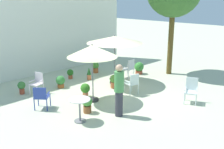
{
  "coord_description": "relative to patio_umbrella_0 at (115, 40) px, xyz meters",
  "views": [
    {
      "loc": [
        -7.35,
        -7.21,
        3.86
      ],
      "look_at": [
        0.0,
        -0.05,
        0.87
      ],
      "focal_mm": 42.92,
      "sensor_mm": 36.0,
      "label": 1
    }
  ],
  "objects": [
    {
      "name": "patio_chair_4",
      "position": [
        0.35,
        -3.67,
        -1.49
      ],
      "size": [
        0.61,
        0.61,
        0.95
      ],
      "color": "silver",
      "rests_on": "ground"
    },
    {
      "name": "potted_plant_1",
      "position": [
        2.03,
        0.18,
        -1.69
      ],
      "size": [
        0.48,
        0.48,
        0.62
      ],
      "color": "#A34D31",
      "rests_on": "ground"
    },
    {
      "name": "potted_plant_3",
      "position": [
        0.59,
        1.94,
        -1.7
      ],
      "size": [
        0.34,
        0.34,
        0.58
      ],
      "color": "#B35A30",
      "rests_on": "ground"
    },
    {
      "name": "patio_chair_2",
      "position": [
        1.19,
        0.13,
        -1.5
      ],
      "size": [
        0.51,
        0.46,
        0.93
      ],
      "color": "white",
      "rests_on": "ground"
    },
    {
      "name": "patio_chair_1",
      "position": [
        -3.95,
        -0.21,
        -1.52
      ],
      "size": [
        0.67,
        0.67,
        0.85
      ],
      "color": "#293E97",
      "rests_on": "ground"
    },
    {
      "name": "ground_plane",
      "position": [
        -1.18,
        -0.95,
        -2.02
      ],
      "size": [
        60.0,
        60.0,
        0.0
      ],
      "primitive_type": "plane",
      "color": "beige"
    },
    {
      "name": "potted_plant_7",
      "position": [
        -0.46,
        1.27,
        -1.71
      ],
      "size": [
        0.21,
        0.21,
        0.62
      ],
      "color": "#CD6F45",
      "rests_on": "ground"
    },
    {
      "name": "patio_umbrella_0",
      "position": [
        0.0,
        0.0,
        0.0
      ],
      "size": [
        2.49,
        2.49,
        2.24
      ],
      "color": "#2D2D2D",
      "rests_on": "ground"
    },
    {
      "name": "potted_plant_0",
      "position": [
        -3.02,
        -1.59,
        -1.7
      ],
      "size": [
        0.35,
        0.35,
        0.59
      ],
      "color": "brown",
      "rests_on": "ground"
    },
    {
      "name": "cafe_table_0",
      "position": [
        -3.63,
        -1.94,
        -1.48
      ],
      "size": [
        0.7,
        0.7,
        0.77
      ],
      "color": "white",
      "rests_on": "ground"
    },
    {
      "name": "villa_facade",
      "position": [
        -1.18,
        3.93,
        0.6
      ],
      "size": [
        10.64,
        0.3,
        5.22
      ],
      "primitive_type": "cube",
      "color": "white",
      "rests_on": "ground"
    },
    {
      "name": "patio_chair_3",
      "position": [
        -3.19,
        1.33,
        -1.52
      ],
      "size": [
        0.55,
        0.54,
        0.87
      ],
      "color": "silver",
      "rests_on": "ground"
    },
    {
      "name": "patio_umbrella_1",
      "position": [
        -2.14,
        -0.92,
        -0.09
      ],
      "size": [
        1.87,
        1.87,
        2.22
      ],
      "color": "#2D2D2D",
      "rests_on": "ground"
    },
    {
      "name": "potted_plant_8",
      "position": [
        -2.11,
        1.27,
        -1.72
      ],
      "size": [
        0.4,
        0.4,
        0.54
      ],
      "color": "#A25828",
      "rests_on": "ground"
    },
    {
      "name": "potted_plant_6",
      "position": [
        -2.08,
        -0.39,
        -1.69
      ],
      "size": [
        0.38,
        0.38,
        0.56
      ],
      "color": "#C57148",
      "rests_on": "ground"
    },
    {
      "name": "patio_chair_0",
      "position": [
        -0.56,
        -1.54,
        -1.5
      ],
      "size": [
        0.55,
        0.58,
        0.89
      ],
      "color": "white",
      "rests_on": "ground"
    },
    {
      "name": "potted_plant_5",
      "position": [
        -0.99,
        2.04,
        -1.75
      ],
      "size": [
        0.31,
        0.31,
        0.47
      ],
      "color": "#B75936",
      "rests_on": "ground"
    },
    {
      "name": "potted_plant_2",
      "position": [
        -3.69,
        1.76,
        -1.71
      ],
      "size": [
        0.32,
        0.32,
        0.53
      ],
      "color": "#AC4831",
      "rests_on": "ground"
    },
    {
      "name": "potted_plant_4",
      "position": [
        -0.5,
        -0.41,
        -1.69
      ],
      "size": [
        0.34,
        0.34,
        0.58
      ],
      "color": "#CA6A3F",
      "rests_on": "ground"
    },
    {
      "name": "standing_person",
      "position": [
        -2.44,
        -2.54,
        -1.09
      ],
      "size": [
        0.43,
        0.43,
        1.78
      ],
      "color": "#33333D",
      "rests_on": "ground"
    }
  ]
}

